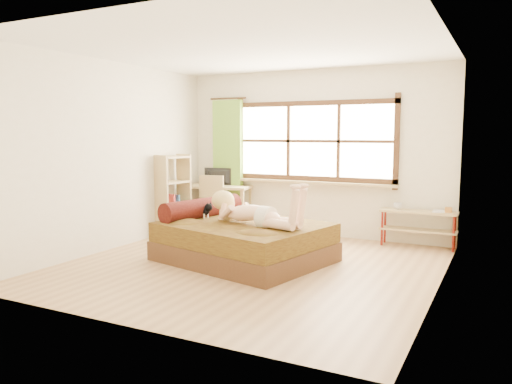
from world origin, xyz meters
The scene contains 18 objects.
floor centered at (0.00, 0.00, 0.00)m, with size 4.50×4.50×0.00m, color #9E754C.
ceiling centered at (0.00, 0.00, 2.70)m, with size 4.50×4.50×0.00m, color white.
wall_back centered at (0.00, 2.25, 1.35)m, with size 4.50×4.50×0.00m, color silver.
wall_front centered at (0.00, -2.25, 1.35)m, with size 4.50×4.50×0.00m, color silver.
wall_left centered at (-2.25, 0.00, 1.35)m, with size 4.50×4.50×0.00m, color silver.
wall_right centered at (2.25, 0.00, 1.35)m, with size 4.50×4.50×0.00m, color silver.
window centered at (0.00, 2.22, 1.51)m, with size 2.80×0.16×1.46m.
curtain centered at (-1.55, 2.13, 1.15)m, with size 0.55×0.10×2.20m, color olive.
bed centered at (-0.25, 0.23, 0.27)m, with size 2.33×2.03×0.77m.
woman centered at (-0.05, 0.17, 0.81)m, with size 1.41×0.40×0.61m, color beige, non-canonical shape.
kitten centered at (-0.92, 0.32, 0.63)m, with size 0.30×0.12×0.24m, color black, non-canonical shape.
desk centered at (-1.69, 1.95, 0.67)m, with size 1.31×0.76×0.77m.
monitor centered at (-1.69, 2.00, 0.92)m, with size 0.52×0.07×0.30m, color black.
chair centered at (-1.60, 1.59, 0.54)m, with size 0.50×0.50×0.97m.
pipe_shelf centered at (1.73, 2.07, 0.40)m, with size 1.10×0.29×0.62m.
cup centered at (1.42, 2.07, 0.60)m, with size 0.12×0.12×0.10m, color gray.
book centered at (1.92, 2.07, 0.56)m, with size 0.17×0.23×0.02m, color gray.
bookshelf centered at (-2.08, 1.22, 0.67)m, with size 0.41×0.62×1.32m.
Camera 1 is at (2.86, -5.47, 1.67)m, focal length 35.00 mm.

